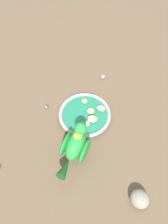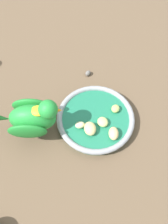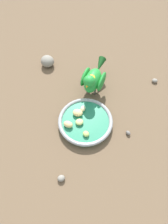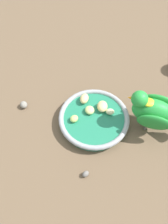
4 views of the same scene
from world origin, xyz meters
TOP-DOWN VIEW (x-y plane):
  - ground_plane at (0.00, 0.00)m, footprint 4.00×4.00m
  - feeding_bowl at (0.02, -0.01)m, footprint 0.21×0.21m
  - apple_piece_0 at (0.09, -0.03)m, footprint 0.04×0.04m
  - apple_piece_1 at (0.06, 0.04)m, footprint 0.02×0.03m
  - apple_piece_2 at (0.05, -0.02)m, footprint 0.04×0.04m
  - apple_piece_3 at (-0.00, -0.05)m, footprint 0.03×0.03m
  - apple_piece_4 at (0.03, -0.05)m, footprint 0.05×0.05m
  - parrot at (-0.10, -0.11)m, footprint 0.19×0.13m
  - pebble_0 at (-0.07, 0.13)m, footprint 0.02×0.02m
  - pebble_1 at (0.22, 0.10)m, footprint 0.03×0.03m

SIDE VIEW (x-z plane):
  - ground_plane at x=0.00m, z-range 0.00..0.00m
  - pebble_0 at x=-0.07m, z-range 0.00..0.02m
  - pebble_1 at x=0.22m, z-range 0.00..0.02m
  - feeding_bowl at x=0.02m, z-range 0.00..0.03m
  - apple_piece_1 at x=0.06m, z-range 0.02..0.04m
  - apple_piece_2 at x=0.05m, z-range 0.02..0.04m
  - apple_piece_3 at x=0.00m, z-range 0.02..0.04m
  - apple_piece_0 at x=0.09m, z-range 0.02..0.05m
  - apple_piece_4 at x=0.03m, z-range 0.02..0.05m
  - parrot at x=-0.10m, z-range 0.01..0.15m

